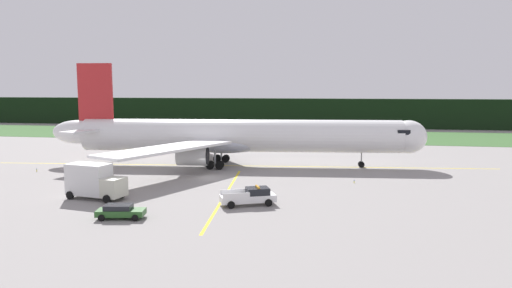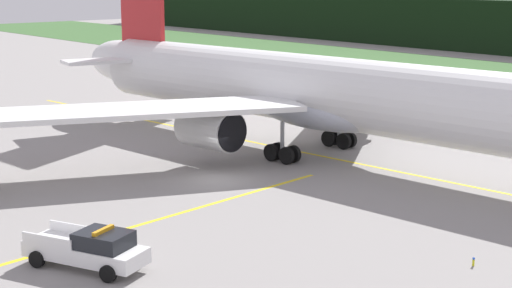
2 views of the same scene
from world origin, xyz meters
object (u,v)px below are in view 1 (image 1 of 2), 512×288
Objects in this scene: catering_truck at (94,181)px; staff_car at (120,211)px; airliner at (235,136)px; ops_pickup_truck at (250,196)px.

catering_truck reaches higher than staff_car.
staff_car is at bearing -46.32° from catering_truck.
airliner reaches higher than ops_pickup_truck.
catering_truck is 9.18m from staff_car.
ops_pickup_truck reaches higher than staff_car.
airliner is 12.58× the size of staff_car.
airliner is 30.52m from staff_car.
airliner is 24.38m from ops_pickup_truck.
catering_truck reaches higher than ops_pickup_truck.
ops_pickup_truck is at bearing -73.34° from airliner.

